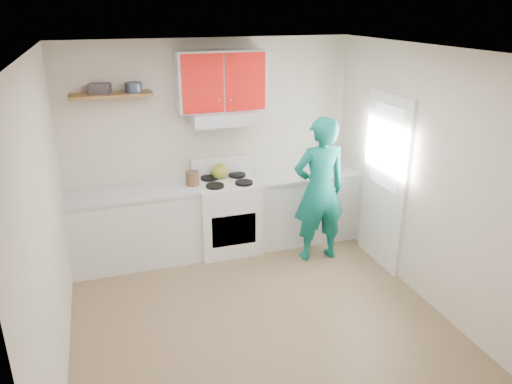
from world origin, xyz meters
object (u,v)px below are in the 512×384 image
object	(u,v)px
crock	(192,179)
person	(319,190)
kettle	(220,171)
stove	(227,216)
tin	(133,87)

from	to	relation	value
crock	person	distance (m)	1.53
kettle	crock	xyz separation A→B (m)	(-0.37, -0.13, -0.02)
stove	person	bearing A→B (deg)	-29.65
tin	person	bearing A→B (deg)	-19.66
crock	person	bearing A→B (deg)	-22.15
kettle	person	size ratio (longest dim) A/B	0.12
tin	kettle	distance (m)	1.45
stove	tin	world-z (taller)	tin
stove	kettle	bearing A→B (deg)	108.39
tin	crock	world-z (taller)	tin
stove	person	xyz separation A→B (m)	(0.99, -0.57, 0.43)
kettle	person	xyz separation A→B (m)	(1.04, -0.70, -0.12)
crock	tin	bearing A→B (deg)	166.67
kettle	crock	world-z (taller)	kettle
person	kettle	bearing A→B (deg)	-32.28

